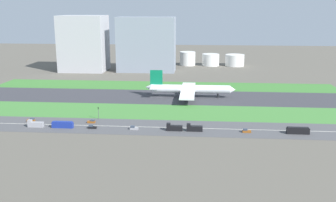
# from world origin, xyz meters

# --- Properties ---
(ground_plane) EXTENTS (800.00, 800.00, 0.00)m
(ground_plane) POSITION_xyz_m (0.00, 0.00, 0.00)
(ground_plane) COLOR #5B564C
(runway) EXTENTS (280.00, 46.00, 0.10)m
(runway) POSITION_xyz_m (0.00, 0.00, 0.05)
(runway) COLOR #38383D
(runway) RESTS_ON ground_plane
(grass_median_north) EXTENTS (280.00, 36.00, 0.10)m
(grass_median_north) POSITION_xyz_m (0.00, 41.00, 0.05)
(grass_median_north) COLOR #3D7A33
(grass_median_north) RESTS_ON ground_plane
(grass_median_south) EXTENTS (280.00, 36.00, 0.10)m
(grass_median_south) POSITION_xyz_m (0.00, -41.00, 0.05)
(grass_median_south) COLOR #427F38
(grass_median_south) RESTS_ON ground_plane
(highway) EXTENTS (280.00, 28.00, 0.10)m
(highway) POSITION_xyz_m (0.00, -73.00, 0.05)
(highway) COLOR #4C4C4F
(highway) RESTS_ON ground_plane
(highway_centerline) EXTENTS (266.00, 0.50, 0.01)m
(highway_centerline) POSITION_xyz_m (0.00, -73.00, 0.11)
(highway_centerline) COLOR silver
(highway_centerline) RESTS_ON highway
(airliner) EXTENTS (65.00, 56.00, 19.70)m
(airliner) POSITION_xyz_m (20.77, 0.00, 6.23)
(airliner) COLOR white
(airliner) RESTS_ON runway
(bus_1) EXTENTS (11.60, 2.50, 3.50)m
(bus_1) POSITION_xyz_m (-45.09, -78.00, 1.82)
(bus_1) COLOR navy
(bus_1) RESTS_ON highway
(truck_2) EXTENTS (8.40, 2.50, 4.00)m
(truck_2) POSITION_xyz_m (26.27, -78.00, 1.67)
(truck_2) COLOR black
(truck_2) RESTS_ON highway
(bus_0) EXTENTS (11.60, 2.50, 3.50)m
(bus_0) POSITION_xyz_m (79.90, -78.00, 1.82)
(bus_0) COLOR black
(bus_0) RESTS_ON highway
(car_4) EXTENTS (4.40, 1.80, 2.00)m
(car_4) POSITION_xyz_m (53.56, -78.00, 0.92)
(car_4) COLOR brown
(car_4) RESTS_ON highway
(car_0) EXTENTS (4.40, 1.80, 2.00)m
(car_0) POSITION_xyz_m (-6.01, -78.00, 0.92)
(car_0) COLOR #99999E
(car_0) RESTS_ON highway
(car_1) EXTENTS (4.40, 1.80, 2.00)m
(car_1) POSITION_xyz_m (-67.19, -68.00, 0.92)
(car_1) COLOR brown
(car_1) RESTS_ON highway
(car_3) EXTENTS (4.40, 1.80, 2.00)m
(car_3) POSITION_xyz_m (-31.80, -68.00, 0.92)
(car_3) COLOR brown
(car_3) RESTS_ON highway
(truck_0) EXTENTS (8.40, 2.50, 4.00)m
(truck_0) POSITION_xyz_m (15.62, -78.00, 1.67)
(truck_0) COLOR black
(truck_0) RESTS_ON highway
(car_2) EXTENTS (4.40, 1.80, 2.00)m
(car_2) POSITION_xyz_m (-28.76, -78.00, 0.92)
(car_2) COLOR black
(car_2) RESTS_ON highway
(truck_1) EXTENTS (8.40, 2.50, 4.00)m
(truck_1) POSITION_xyz_m (-60.46, -78.00, 1.67)
(truck_1) COLOR #99999E
(truck_1) RESTS_ON highway
(traffic_light) EXTENTS (0.36, 0.50, 7.20)m
(traffic_light) POSITION_xyz_m (-29.90, -60.01, 4.29)
(traffic_light) COLOR #4C4C51
(traffic_light) RESTS_ON highway
(terminal_building) EXTENTS (45.14, 37.31, 55.86)m
(terminal_building) POSITION_xyz_m (-90.00, 114.00, 27.93)
(terminal_building) COLOR #B2B2B7
(terminal_building) RESTS_ON ground_plane
(hangar_building) EXTENTS (57.93, 25.21, 54.51)m
(hangar_building) POSITION_xyz_m (-25.54, 114.00, 27.25)
(hangar_building) COLOR gray
(hangar_building) RESTS_ON ground_plane
(fuel_tank_west) EXTENTS (17.32, 17.32, 15.24)m
(fuel_tank_west) POSITION_xyz_m (14.75, 159.00, 7.62)
(fuel_tank_west) COLOR silver
(fuel_tank_west) RESTS_ON ground_plane
(fuel_tank_centre) EXTENTS (19.05, 19.05, 13.03)m
(fuel_tank_centre) POSITION_xyz_m (40.59, 159.00, 6.51)
(fuel_tank_centre) COLOR silver
(fuel_tank_centre) RESTS_ON ground_plane
(fuel_tank_east) EXTENTS (20.82, 20.82, 12.67)m
(fuel_tank_east) POSITION_xyz_m (67.43, 159.00, 6.33)
(fuel_tank_east) COLOR silver
(fuel_tank_east) RESTS_ON ground_plane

